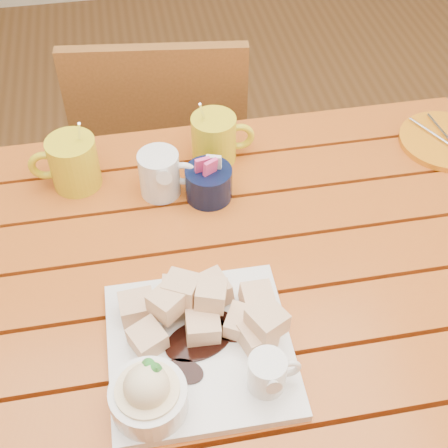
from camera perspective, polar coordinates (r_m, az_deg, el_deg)
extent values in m
cube|color=#933413|center=(0.92, 0.53, -16.26)|extent=(1.20, 0.11, 0.03)
cube|color=#933413|center=(0.97, -0.74, -10.36)|extent=(1.20, 0.11, 0.03)
cube|color=#933413|center=(1.04, -1.81, -5.15)|extent=(1.20, 0.11, 0.03)
cube|color=#933413|center=(1.11, -2.74, -0.59)|extent=(1.20, 0.11, 0.03)
cube|color=#933413|center=(1.19, -3.54, 3.38)|extent=(1.20, 0.11, 0.03)
cube|color=#933413|center=(1.28, -4.25, 6.83)|extent=(1.20, 0.11, 0.03)
cube|color=#933413|center=(1.33, -4.22, 5.47)|extent=(1.12, 0.04, 0.08)
cylinder|color=#933413|center=(1.67, 15.47, -0.99)|extent=(0.06, 0.06, 0.72)
cube|color=white|center=(0.94, -2.19, -11.33)|extent=(0.27, 0.27, 0.02)
cube|color=#DD8343|center=(0.95, 3.04, -6.92)|extent=(0.05, 0.05, 0.04)
cube|color=#DD8343|center=(0.92, -1.95, -9.41)|extent=(0.05, 0.05, 0.04)
cube|color=#DD8343|center=(0.96, -4.23, -6.34)|extent=(0.06, 0.06, 0.04)
cube|color=#DD8343|center=(0.92, -7.01, -10.38)|extent=(0.06, 0.06, 0.04)
cube|color=#DD8343|center=(0.92, -5.19, -7.13)|extent=(0.07, 0.07, 0.04)
cube|color=#DD8343|center=(0.96, -1.13, -6.03)|extent=(0.06, 0.06, 0.04)
cube|color=#DD8343|center=(0.95, -7.92, -7.57)|extent=(0.05, 0.05, 0.04)
cube|color=#DD8343|center=(0.93, 1.61, -9.04)|extent=(0.06, 0.06, 0.04)
cube|color=#DD8343|center=(0.92, 3.08, -10.14)|extent=(0.06, 0.06, 0.04)
cube|color=#DD8343|center=(0.92, -1.20, -6.50)|extent=(0.06, 0.06, 0.04)
cube|color=#DD8343|center=(0.93, -3.89, -5.92)|extent=(0.06, 0.06, 0.04)
cube|color=#DD8343|center=(0.90, 3.95, -8.78)|extent=(0.06, 0.06, 0.04)
cylinder|color=white|center=(0.87, -6.89, -15.54)|extent=(0.11, 0.11, 0.04)
cylinder|color=#FFEBBB|center=(0.86, -6.96, -15.18)|extent=(0.09, 0.09, 0.03)
sphere|color=#FFEBBB|center=(0.84, -7.09, -14.54)|extent=(0.06, 0.06, 0.06)
cone|color=#2D8931|center=(0.82, -6.29, -13.08)|extent=(0.03, 0.04, 0.03)
cone|color=#2D8931|center=(0.83, -7.08, -12.67)|extent=(0.03, 0.03, 0.02)
cylinder|color=white|center=(0.88, 3.95, -13.42)|extent=(0.05, 0.05, 0.06)
cylinder|color=black|center=(0.85, 4.03, -12.59)|extent=(0.04, 0.04, 0.01)
cone|color=white|center=(0.84, 4.44, -14.25)|extent=(0.02, 0.02, 0.03)
torus|color=white|center=(0.88, 5.95, -13.01)|extent=(0.04, 0.01, 0.04)
cylinder|color=gold|center=(1.18, -13.55, 5.46)|extent=(0.09, 0.09, 0.10)
cylinder|color=black|center=(1.15, -13.90, 7.02)|extent=(0.08, 0.08, 0.01)
torus|color=gold|center=(1.18, -16.03, 5.16)|extent=(0.06, 0.02, 0.06)
cylinder|color=silver|center=(1.16, -13.12, 7.17)|extent=(0.03, 0.06, 0.13)
cylinder|color=gold|center=(1.20, -0.94, 7.81)|extent=(0.09, 0.09, 0.10)
cylinder|color=black|center=(1.18, -0.97, 9.32)|extent=(0.07, 0.07, 0.01)
torus|color=gold|center=(1.21, 1.42, 7.98)|extent=(0.06, 0.02, 0.06)
cylinder|color=silver|center=(1.19, -1.73, 9.26)|extent=(0.03, 0.05, 0.12)
cylinder|color=white|center=(1.14, -5.93, 4.57)|extent=(0.07, 0.07, 0.09)
cylinder|color=white|center=(1.11, -6.08, 6.07)|extent=(0.06, 0.06, 0.01)
cone|color=white|center=(1.09, -5.84, 4.48)|extent=(0.03, 0.03, 0.03)
torus|color=white|center=(1.14, -3.75, 4.93)|extent=(0.05, 0.02, 0.05)
cylinder|color=black|center=(1.13, -1.41, 3.75)|extent=(0.09, 0.09, 0.06)
cube|color=#E83F86|center=(1.10, -2.00, 5.27)|extent=(0.03, 0.02, 0.04)
cube|color=white|center=(1.11, -0.93, 5.53)|extent=(0.03, 0.02, 0.04)
cube|color=#E83F86|center=(1.10, -1.28, 5.05)|extent=(0.03, 0.02, 0.04)
cylinder|color=orange|center=(1.34, 19.55, 7.18)|extent=(0.18, 0.18, 0.01)
cylinder|color=silver|center=(1.33, 18.70, 7.73)|extent=(0.06, 0.12, 0.01)
cylinder|color=silver|center=(1.34, 19.48, 7.79)|extent=(0.02, 0.13, 0.01)
cube|color=brown|center=(1.76, -5.28, 6.55)|extent=(0.45, 0.45, 0.03)
cylinder|color=brown|center=(2.04, 0.10, 5.20)|extent=(0.03, 0.03, 0.41)
cylinder|color=brown|center=(2.05, -9.70, 4.78)|extent=(0.03, 0.03, 0.41)
cylinder|color=brown|center=(1.79, 0.71, -2.19)|extent=(0.03, 0.03, 0.41)
cylinder|color=brown|center=(1.81, -10.39, -2.60)|extent=(0.03, 0.03, 0.41)
cube|color=brown|center=(1.48, -5.94, 8.71)|extent=(0.41, 0.08, 0.43)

